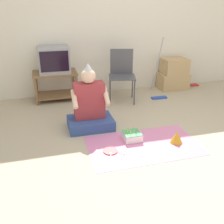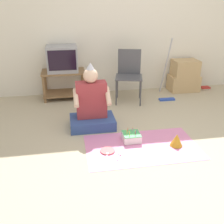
% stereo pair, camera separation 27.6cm
% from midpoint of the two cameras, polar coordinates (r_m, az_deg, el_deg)
% --- Properties ---
extents(ground_plane, '(16.00, 16.00, 0.00)m').
position_cam_midpoint_polar(ground_plane, '(3.26, 9.86, -7.65)').
color(ground_plane, tan).
extents(wall_back, '(6.40, 0.06, 2.55)m').
position_cam_midpoint_polar(wall_back, '(4.98, -0.58, 19.00)').
color(wall_back, silver).
rests_on(wall_back, ground_plane).
extents(tv_stand, '(0.75, 0.46, 0.50)m').
position_cam_midpoint_polar(tv_stand, '(4.75, -13.78, 6.06)').
color(tv_stand, olive).
rests_on(tv_stand, ground_plane).
extents(tv, '(0.51, 0.44, 0.43)m').
position_cam_midpoint_polar(tv, '(4.64, -14.28, 10.97)').
color(tv, '#99999E').
rests_on(tv, tv_stand).
extents(folding_chair, '(0.53, 0.51, 0.88)m').
position_cam_midpoint_polar(folding_chair, '(4.55, 0.38, 8.75)').
color(folding_chair, '#4C4C51').
rests_on(folding_chair, ground_plane).
extents(cardboard_box_stack, '(0.56, 0.36, 0.60)m').
position_cam_midpoint_polar(cardboard_box_stack, '(5.32, 11.83, 7.97)').
color(cardboard_box_stack, tan).
rests_on(cardboard_box_stack, ground_plane).
extents(dust_mop, '(0.28, 0.45, 1.08)m').
position_cam_midpoint_polar(dust_mop, '(4.79, 8.32, 6.73)').
color(dust_mop, '#2D4CB2').
rests_on(dust_mop, ground_plane).
extents(book_pile, '(0.18, 0.13, 0.05)m').
position_cam_midpoint_polar(book_pile, '(5.59, 15.96, 5.54)').
color(book_pile, beige).
rests_on(book_pile, ground_plane).
extents(person_seated, '(0.62, 0.44, 0.91)m').
position_cam_midpoint_polar(person_seated, '(3.61, -7.07, 0.88)').
color(person_seated, '#334C8C').
rests_on(person_seated, ground_plane).
extents(party_cloth, '(1.37, 0.81, 0.01)m').
position_cam_midpoint_polar(party_cloth, '(3.26, 4.47, -7.30)').
color(party_cloth, pink).
rests_on(party_cloth, ground_plane).
extents(birthday_cake, '(0.22, 0.22, 0.16)m').
position_cam_midpoint_polar(birthday_cake, '(3.35, 2.01, -5.29)').
color(birthday_cake, white).
rests_on(birthday_cake, party_cloth).
extents(party_hat_blue, '(0.15, 0.15, 0.16)m').
position_cam_midpoint_polar(party_hat_blue, '(3.34, 11.64, -5.40)').
color(party_hat_blue, gold).
rests_on(party_hat_blue, party_cloth).
extents(paper_plate, '(0.17, 0.17, 0.01)m').
position_cam_midpoint_polar(paper_plate, '(3.13, -2.91, -8.51)').
color(paper_plate, '#D84C4C').
rests_on(paper_plate, party_cloth).
extents(plastic_spoon_near, '(0.05, 0.14, 0.01)m').
position_cam_midpoint_polar(plastic_spoon_near, '(3.07, -2.90, -9.26)').
color(plastic_spoon_near, white).
rests_on(plastic_spoon_near, party_cloth).
extents(plastic_spoon_far, '(0.07, 0.14, 0.01)m').
position_cam_midpoint_polar(plastic_spoon_far, '(3.07, -0.22, -9.23)').
color(plastic_spoon_far, white).
rests_on(plastic_spoon_far, party_cloth).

